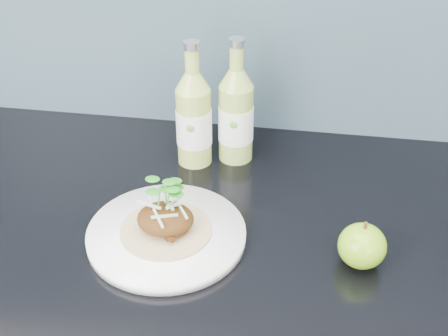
{
  "coord_description": "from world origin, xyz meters",
  "views": [
    {
      "loc": [
        0.12,
        0.91,
        1.53
      ],
      "look_at": [
        -0.0,
        1.68,
        1.0
      ],
      "focal_mm": 50.0,
      "sensor_mm": 36.0,
      "label": 1
    }
  ],
  "objects_px": {
    "cider_bottle_left": "(194,118)",
    "green_apple": "(362,246)",
    "cider_bottle_right": "(236,115)",
    "dinner_plate": "(167,235)"
  },
  "relations": [
    {
      "from": "dinner_plate",
      "to": "green_apple",
      "type": "xyz_separation_m",
      "value": [
        0.29,
        -0.01,
        0.03
      ]
    },
    {
      "from": "green_apple",
      "to": "cider_bottle_right",
      "type": "height_order",
      "value": "cider_bottle_right"
    },
    {
      "from": "green_apple",
      "to": "cider_bottle_right",
      "type": "bearing_deg",
      "value": 130.74
    },
    {
      "from": "cider_bottle_right",
      "to": "dinner_plate",
      "type": "bearing_deg",
      "value": -130.18
    },
    {
      "from": "green_apple",
      "to": "cider_bottle_right",
      "type": "relative_size",
      "value": 0.36
    },
    {
      "from": "green_apple",
      "to": "cider_bottle_right",
      "type": "distance_m",
      "value": 0.34
    },
    {
      "from": "dinner_plate",
      "to": "cider_bottle_right",
      "type": "bearing_deg",
      "value": 73.5
    },
    {
      "from": "cider_bottle_left",
      "to": "green_apple",
      "type": "bearing_deg",
      "value": -60.99
    },
    {
      "from": "green_apple",
      "to": "cider_bottle_left",
      "type": "height_order",
      "value": "cider_bottle_left"
    },
    {
      "from": "cider_bottle_left",
      "to": "cider_bottle_right",
      "type": "bearing_deg",
      "value": -4.39
    }
  ]
}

